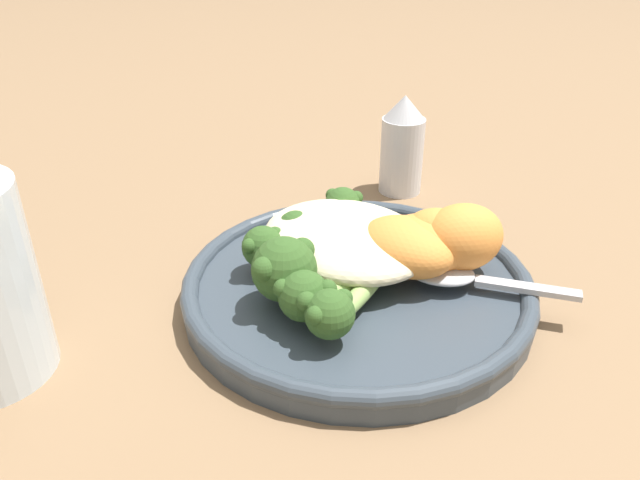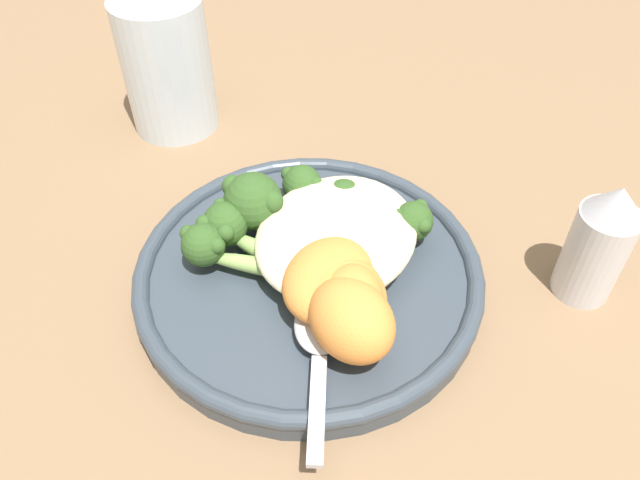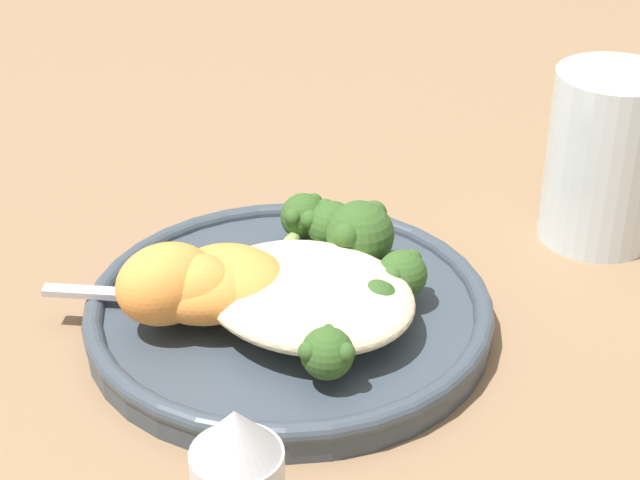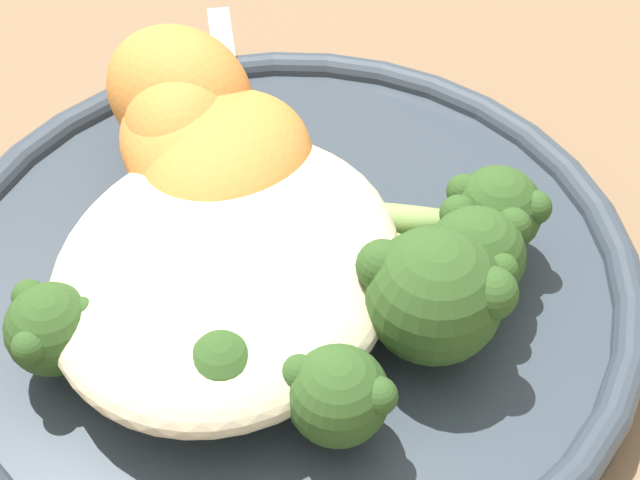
{
  "view_description": "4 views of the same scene",
  "coord_description": "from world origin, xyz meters",
  "px_view_note": "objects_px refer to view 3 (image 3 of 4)",
  "views": [
    {
      "loc": [
        0.21,
        -0.29,
        0.25
      ],
      "look_at": [
        -0.04,
        -0.03,
        0.05
      ],
      "focal_mm": 35.0,
      "sensor_mm": 36.0,
      "label": 1
    },
    {
      "loc": [
        0.23,
        0.14,
        0.33
      ],
      "look_at": [
        -0.03,
        -0.01,
        0.03
      ],
      "focal_mm": 35.0,
      "sensor_mm": 36.0,
      "label": 2
    },
    {
      "loc": [
        -0.32,
        0.41,
        0.36
      ],
      "look_at": [
        -0.03,
        -0.02,
        0.06
      ],
      "focal_mm": 60.0,
      "sensor_mm": 36.0,
      "label": 3
    },
    {
      "loc": [
        -0.24,
        -0.1,
        0.28
      ],
      "look_at": [
        -0.02,
        -0.02,
        0.04
      ],
      "focal_mm": 60.0,
      "sensor_mm": 36.0,
      "label": 4
    }
  ],
  "objects_px": {
    "broccoli_stalk_0": "(307,331)",
    "broccoli_stalk_5": "(294,234)",
    "plate": "(289,312)",
    "broccoli_stalk_1": "(331,295)",
    "spoon": "(179,295)",
    "sweet_potato_chunk_2": "(210,287)",
    "sweet_potato_chunk_0": "(166,284)",
    "broccoli_stalk_4": "(317,239)",
    "broccoli_stalk_3": "(342,244)",
    "quinoa_mound": "(307,296)",
    "sweet_potato_chunk_1": "(195,289)",
    "water_glass": "(605,157)",
    "broccoli_stalk_2": "(365,278)",
    "sweet_potato_chunk_3": "(237,282)"
  },
  "relations": [
    {
      "from": "broccoli_stalk_2",
      "to": "sweet_potato_chunk_1",
      "type": "xyz_separation_m",
      "value": [
        0.07,
        0.07,
        0.01
      ]
    },
    {
      "from": "plate",
      "to": "broccoli_stalk_2",
      "type": "height_order",
      "value": "broccoli_stalk_2"
    },
    {
      "from": "plate",
      "to": "sweet_potato_chunk_0",
      "type": "distance_m",
      "value": 0.08
    },
    {
      "from": "quinoa_mound",
      "to": "spoon",
      "type": "relative_size",
      "value": 1.13
    },
    {
      "from": "quinoa_mound",
      "to": "spoon",
      "type": "xyz_separation_m",
      "value": [
        0.07,
        0.03,
        -0.01
      ]
    },
    {
      "from": "broccoli_stalk_5",
      "to": "spoon",
      "type": "height_order",
      "value": "broccoli_stalk_5"
    },
    {
      "from": "broccoli_stalk_0",
      "to": "water_glass",
      "type": "xyz_separation_m",
      "value": [
        -0.07,
        -0.24,
        0.02
      ]
    },
    {
      "from": "broccoli_stalk_0",
      "to": "broccoli_stalk_5",
      "type": "distance_m",
      "value": 0.1
    },
    {
      "from": "broccoli_stalk_1",
      "to": "water_glass",
      "type": "distance_m",
      "value": 0.22
    },
    {
      "from": "quinoa_mound",
      "to": "broccoli_stalk_2",
      "type": "distance_m",
      "value": 0.04
    },
    {
      "from": "sweet_potato_chunk_2",
      "to": "broccoli_stalk_4",
      "type": "bearing_deg",
      "value": -101.33
    },
    {
      "from": "broccoli_stalk_4",
      "to": "sweet_potato_chunk_1",
      "type": "relative_size",
      "value": 2.26
    },
    {
      "from": "water_glass",
      "to": "plate",
      "type": "bearing_deg",
      "value": 61.43
    },
    {
      "from": "broccoli_stalk_3",
      "to": "sweet_potato_chunk_0",
      "type": "relative_size",
      "value": 1.9
    },
    {
      "from": "plate",
      "to": "sweet_potato_chunk_2",
      "type": "height_order",
      "value": "sweet_potato_chunk_2"
    },
    {
      "from": "spoon",
      "to": "water_glass",
      "type": "xyz_separation_m",
      "value": [
        -0.16,
        -0.24,
        0.03
      ]
    },
    {
      "from": "broccoli_stalk_1",
      "to": "spoon",
      "type": "distance_m",
      "value": 0.09
    },
    {
      "from": "water_glass",
      "to": "broccoli_stalk_0",
      "type": "bearing_deg",
      "value": 72.93
    },
    {
      "from": "broccoli_stalk_2",
      "to": "water_glass",
      "type": "height_order",
      "value": "water_glass"
    },
    {
      "from": "sweet_potato_chunk_0",
      "to": "spoon",
      "type": "distance_m",
      "value": 0.03
    },
    {
      "from": "sweet_potato_chunk_2",
      "to": "sweet_potato_chunk_3",
      "type": "relative_size",
      "value": 0.98
    },
    {
      "from": "quinoa_mound",
      "to": "plate",
      "type": "bearing_deg",
      "value": -29.16
    },
    {
      "from": "plate",
      "to": "spoon",
      "type": "distance_m",
      "value": 0.06
    },
    {
      "from": "broccoli_stalk_0",
      "to": "spoon",
      "type": "bearing_deg",
      "value": -146.49
    },
    {
      "from": "broccoli_stalk_5",
      "to": "plate",
      "type": "bearing_deg",
      "value": -164.45
    },
    {
      "from": "broccoli_stalk_3",
      "to": "broccoli_stalk_4",
      "type": "bearing_deg",
      "value": 108.59
    },
    {
      "from": "sweet_potato_chunk_2",
      "to": "spoon",
      "type": "relative_size",
      "value": 0.62
    },
    {
      "from": "water_glass",
      "to": "sweet_potato_chunk_0",
      "type": "bearing_deg",
      "value": 59.01
    },
    {
      "from": "broccoli_stalk_2",
      "to": "sweet_potato_chunk_3",
      "type": "relative_size",
      "value": 1.37
    },
    {
      "from": "broccoli_stalk_2",
      "to": "sweet_potato_chunk_2",
      "type": "height_order",
      "value": "sweet_potato_chunk_2"
    },
    {
      "from": "broccoli_stalk_1",
      "to": "sweet_potato_chunk_3",
      "type": "bearing_deg",
      "value": -155.58
    },
    {
      "from": "broccoli_stalk_5",
      "to": "water_glass",
      "type": "relative_size",
      "value": 1.01
    },
    {
      "from": "sweet_potato_chunk_3",
      "to": "spoon",
      "type": "distance_m",
      "value": 0.04
    },
    {
      "from": "broccoli_stalk_4",
      "to": "broccoli_stalk_0",
      "type": "bearing_deg",
      "value": -145.73
    },
    {
      "from": "broccoli_stalk_1",
      "to": "broccoli_stalk_3",
      "type": "bearing_deg",
      "value": 108.84
    },
    {
      "from": "broccoli_stalk_5",
      "to": "water_glass",
      "type": "xyz_separation_m",
      "value": [
        -0.14,
        -0.16,
        0.02
      ]
    },
    {
      "from": "broccoli_stalk_1",
      "to": "sweet_potato_chunk_0",
      "type": "xyz_separation_m",
      "value": [
        0.07,
        0.06,
        0.01
      ]
    },
    {
      "from": "broccoli_stalk_2",
      "to": "water_glass",
      "type": "bearing_deg",
      "value": 36.18
    },
    {
      "from": "sweet_potato_chunk_1",
      "to": "spoon",
      "type": "relative_size",
      "value": 0.46
    },
    {
      "from": "water_glass",
      "to": "quinoa_mound",
      "type": "bearing_deg",
      "value": 67.22
    },
    {
      "from": "broccoli_stalk_0",
      "to": "broccoli_stalk_2",
      "type": "relative_size",
      "value": 1.06
    },
    {
      "from": "broccoli_stalk_0",
      "to": "quinoa_mound",
      "type": "bearing_deg",
      "value": 156.63
    },
    {
      "from": "water_glass",
      "to": "spoon",
      "type": "bearing_deg",
      "value": 56.19
    },
    {
      "from": "quinoa_mound",
      "to": "water_glass",
      "type": "bearing_deg",
      "value": -112.78
    },
    {
      "from": "broccoli_stalk_1",
      "to": "sweet_potato_chunk_2",
      "type": "bearing_deg",
      "value": -150.47
    },
    {
      "from": "broccoli_stalk_1",
      "to": "spoon",
      "type": "relative_size",
      "value": 0.98
    },
    {
      "from": "sweet_potato_chunk_1",
      "to": "spoon",
      "type": "height_order",
      "value": "sweet_potato_chunk_1"
    },
    {
      "from": "broccoli_stalk_0",
      "to": "sweet_potato_chunk_2",
      "type": "bearing_deg",
      "value": -145.23
    },
    {
      "from": "plate",
      "to": "broccoli_stalk_5",
      "type": "xyz_separation_m",
      "value": [
        0.03,
        -0.04,
        0.02
      ]
    },
    {
      "from": "broccoli_stalk_5",
      "to": "sweet_potato_chunk_0",
      "type": "bearing_deg",
      "value": 154.74
    }
  ]
}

